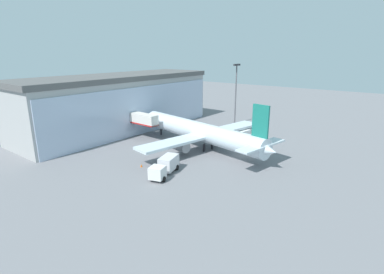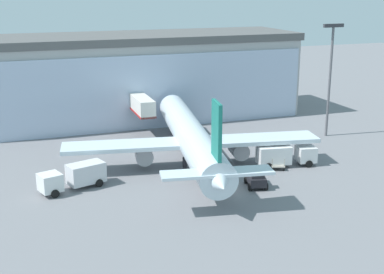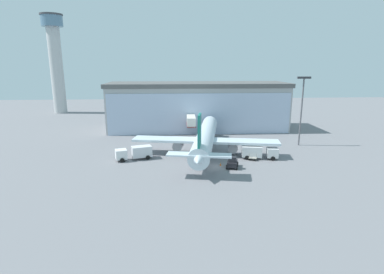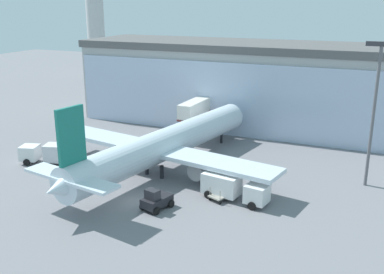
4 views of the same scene
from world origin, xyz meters
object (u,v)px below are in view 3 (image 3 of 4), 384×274
at_px(jet_bridge, 191,119).
at_px(safety_cone_nose, 221,164).
at_px(baggage_cart, 253,157).
at_px(apron_light_mast, 302,105).
at_px(airplane, 205,138).
at_px(pushback_tug, 232,163).
at_px(catering_truck, 135,152).
at_px(control_tower, 56,58).
at_px(safety_cone_wingtip, 137,151).
at_px(fuel_truck, 258,152).

distance_m(jet_bridge, safety_cone_nose, 27.22).
xyz_separation_m(jet_bridge, baggage_cart, (11.41, -22.98, -3.98)).
bearing_deg(apron_light_mast, baggage_cart, -143.97).
relative_size(jet_bridge, airplane, 0.39).
xyz_separation_m(jet_bridge, pushback_tug, (6.01, -27.89, -3.50)).
distance_m(apron_light_mast, catering_truck, 40.12).
distance_m(control_tower, airplane, 83.00).
bearing_deg(pushback_tug, safety_cone_nose, 72.81).
distance_m(control_tower, baggage_cart, 93.36).
bearing_deg(safety_cone_wingtip, control_tower, 121.92).
bearing_deg(safety_cone_nose, pushback_tug, -32.55).
relative_size(jet_bridge, pushback_tug, 3.94).
height_order(catering_truck, baggage_cart, catering_truck).
bearing_deg(baggage_cart, catering_truck, 108.18).
bearing_deg(safety_cone_wingtip, catering_truck, -87.93).
distance_m(airplane, safety_cone_nose, 9.38).
bearing_deg(apron_light_mast, catering_truck, -167.38).
bearing_deg(fuel_truck, safety_cone_wingtip, 174.69).
height_order(control_tower, safety_cone_nose, control_tower).
xyz_separation_m(airplane, pushback_tug, (4.00, -9.88, -2.49)).
bearing_deg(apron_light_mast, pushback_tug, -142.12).
bearing_deg(control_tower, pushback_tug, -51.87).
height_order(catering_truck, safety_cone_wingtip, catering_truck).
xyz_separation_m(jet_bridge, safety_cone_nose, (4.00, -26.60, -4.20)).
bearing_deg(jet_bridge, safety_cone_wingtip, 142.64).
bearing_deg(fuel_truck, pushback_tug, -131.93).
xyz_separation_m(airplane, safety_cone_wingtip, (-15.08, 2.11, -3.19)).
height_order(catering_truck, safety_cone_nose, catering_truck).
distance_m(control_tower, fuel_truck, 93.70).
distance_m(fuel_truck, baggage_cart, 1.48).
relative_size(fuel_truck, safety_cone_nose, 13.76).
bearing_deg(control_tower, airplane, -49.78).
distance_m(airplane, fuel_truck, 11.68).
bearing_deg(pushback_tug, baggage_cart, -32.40).
distance_m(catering_truck, safety_cone_wingtip, 5.61).
height_order(control_tower, pushback_tug, control_tower).
bearing_deg(baggage_cart, airplane, 84.08).
relative_size(catering_truck, safety_cone_nose, 13.86).
bearing_deg(safety_cone_wingtip, apron_light_mast, 4.59).
bearing_deg(control_tower, apron_light_mast, -36.80).
bearing_deg(safety_cone_nose, baggage_cart, 25.99).
bearing_deg(baggage_cart, fuel_truck, -55.37).
distance_m(catering_truck, baggage_cart, 24.36).
distance_m(apron_light_mast, airplane, 24.81).
xyz_separation_m(jet_bridge, control_tower, (-50.26, 43.81, 17.29)).
xyz_separation_m(fuel_truck, baggage_cart, (-1.10, -0.25, -0.97)).
bearing_deg(jet_bridge, apron_light_mast, -114.67).
height_order(control_tower, airplane, control_tower).
height_order(apron_light_mast, baggage_cart, apron_light_mast).
xyz_separation_m(control_tower, apron_light_mast, (75.66, -56.61, -11.89)).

